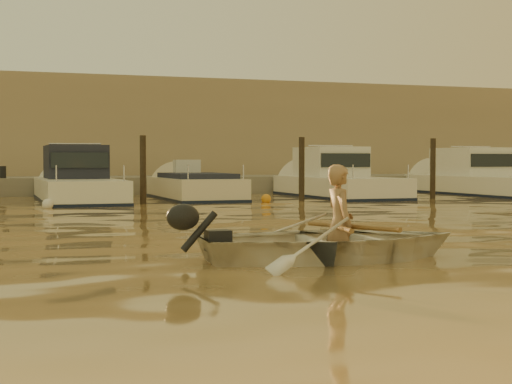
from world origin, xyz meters
name	(u,v)px	position (x,y,z in m)	size (l,w,h in m)	color
ground_plane	(362,260)	(0.00, 0.00, 0.00)	(160.00, 160.00, 0.00)	#96663C
dinghy	(332,242)	(-0.34, 0.18, 0.23)	(2.40, 3.36, 0.70)	white
person	(340,224)	(-0.24, 0.17, 0.46)	(0.55, 0.36, 1.51)	#9E744F
outboard_motor	(216,241)	(-1.83, 0.31, 0.28)	(0.90, 0.40, 0.70)	black
oar_port	(351,226)	(-0.09, 0.16, 0.42)	(0.06, 0.06, 2.10)	brown
oar_starboard	(336,227)	(-0.29, 0.18, 0.42)	(0.06, 0.06, 2.10)	brown
moored_boat_2	(78,181)	(-1.84, 16.00, 0.62)	(2.27, 7.62, 1.75)	white
moored_boat_3	(195,192)	(1.92, 16.00, 0.22)	(2.13, 6.13, 0.95)	beige
moored_boat_4	(338,179)	(7.07, 16.00, 0.62)	(2.40, 7.35, 1.75)	white
moored_boat_5	(482,178)	(12.94, 16.00, 0.62)	(2.41, 8.02, 1.75)	silver
piling_2	(143,173)	(-0.20, 13.80, 0.90)	(0.18, 0.18, 2.20)	#2D2319
piling_3	(302,172)	(4.80, 13.80, 0.90)	(0.18, 0.18, 2.20)	#2D2319
piling_4	(433,172)	(9.50, 13.80, 0.90)	(0.18, 0.18, 2.20)	#2D2319
fender_c	(48,204)	(-2.99, 12.56, 0.10)	(0.30, 0.30, 0.30)	silver
fender_d	(266,199)	(3.50, 13.47, 0.10)	(0.30, 0.30, 0.30)	orange
fender_e	(391,197)	(7.57, 13.14, 0.10)	(0.30, 0.30, 0.30)	silver
quay	(111,189)	(0.00, 21.50, 0.15)	(52.00, 4.00, 1.00)	gray
waterfront_building	(93,136)	(0.00, 27.00, 2.40)	(46.00, 7.00, 4.80)	#9E8466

